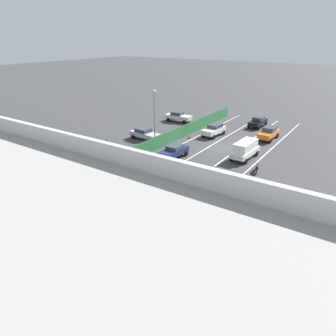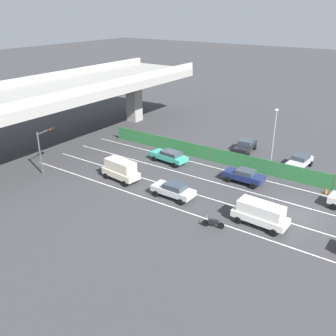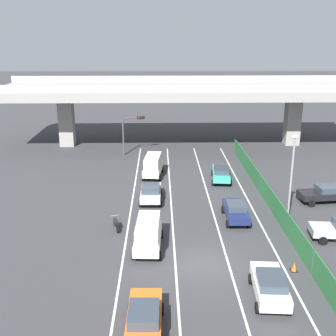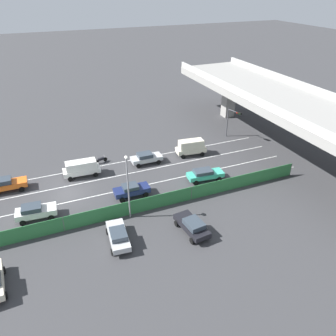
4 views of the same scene
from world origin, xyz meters
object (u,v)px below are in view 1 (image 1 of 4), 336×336
at_px(motorcycle, 257,168).
at_px(parked_sedan_cream, 178,116).
at_px(car_sedan_black, 258,122).
at_px(street_lamp, 154,114).
at_px(car_sedan_navy, 174,151).
at_px(car_taxi_teal, 117,179).
at_px(car_sedan_silver, 210,177).
at_px(car_van_cream, 170,203).
at_px(parked_wagon_silver, 145,134).
at_px(traffic_cone, 190,136).
at_px(traffic_light, 122,249).
at_px(car_taxi_orange, 269,133).
at_px(parked_sedan_dark, 99,146).
at_px(car_van_white, 245,149).
at_px(car_hatchback_white, 214,130).

height_order(motorcycle, parked_sedan_cream, parked_sedan_cream).
relative_size(car_sedan_black, street_lamp, 0.58).
distance_m(car_sedan_navy, car_taxi_teal, 9.81).
bearing_deg(motorcycle, street_lamp, 0.37).
relative_size(motorcycle, street_lamp, 0.25).
xyz_separation_m(car_sedan_silver, car_van_cream, (0.10, 6.98, 0.42)).
bearing_deg(car_sedan_silver, parked_sedan_cream, -50.39).
relative_size(parked_wagon_silver, traffic_cone, 7.68).
height_order(car_sedan_black, car_sedan_navy, car_sedan_black).
height_order(car_van_cream, car_taxi_teal, car_van_cream).
relative_size(car_taxi_teal, traffic_cone, 7.93).
bearing_deg(parked_sedan_cream, traffic_light, 118.21).
relative_size(car_taxi_orange, parked_wagon_silver, 0.99).
bearing_deg(parked_sedan_dark, street_lamp, -133.67).
height_order(car_sedan_black, parked_wagon_silver, car_sedan_black).
distance_m(car_van_white, car_taxi_teal, 16.15).
distance_m(car_sedan_navy, traffic_light, 22.39).
xyz_separation_m(car_taxi_orange, car_sedan_navy, (7.05, 13.79, -0.06)).
height_order(car_hatchback_white, car_van_white, car_van_white).
distance_m(car_sedan_black, street_lamp, 19.67).
bearing_deg(car_sedan_black, parked_wagon_silver, 54.77).
relative_size(car_sedan_silver, motorcycle, 2.31).
bearing_deg(parked_wagon_silver, car_sedan_silver, 150.93).
distance_m(car_van_white, motorcycle, 4.15).
bearing_deg(car_sedan_navy, parked_sedan_cream, -59.26).
bearing_deg(street_lamp, car_sedan_navy, 160.11).
bearing_deg(parked_sedan_cream, car_taxi_orange, 176.09).
xyz_separation_m(car_van_cream, parked_wagon_silver, (14.32, -14.99, -0.42)).
bearing_deg(car_taxi_orange, motorcycle, 102.13).
distance_m(car_van_white, parked_sedan_cream, 18.95).
bearing_deg(street_lamp, traffic_light, 122.69).
height_order(car_sedan_silver, car_sedan_black, car_sedan_black).
bearing_deg(motorcycle, car_sedan_navy, 8.73).
bearing_deg(parked_sedan_cream, car_van_white, 147.24).
xyz_separation_m(car_sedan_navy, traffic_cone, (2.46, -7.90, -0.59)).
distance_m(car_sedan_silver, car_taxi_teal, 9.05).
distance_m(car_sedan_black, car_taxi_orange, 6.42).
height_order(car_van_cream, parked_sedan_dark, car_van_cream).
relative_size(car_sedan_silver, car_van_white, 0.91).
bearing_deg(parked_wagon_silver, car_van_white, -176.20).
bearing_deg(parked_sedan_dark, parked_wagon_silver, -100.80).
relative_size(car_van_white, motorcycle, 2.55).
height_order(car_sedan_silver, car_hatchback_white, car_hatchback_white).
bearing_deg(car_taxi_orange, car_taxi_teal, 73.02).
bearing_deg(street_lamp, parked_wagon_silver, -33.03).
relative_size(car_taxi_orange, street_lamp, 0.62).
xyz_separation_m(parked_sedan_cream, traffic_light, (-18.68, 34.82, 2.61)).
relative_size(car_taxi_teal, street_lamp, 0.64).
height_order(parked_sedan_cream, parked_wagon_silver, parked_sedan_cream).
xyz_separation_m(car_sedan_black, parked_sedan_dark, (12.39, 22.94, -0.00)).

